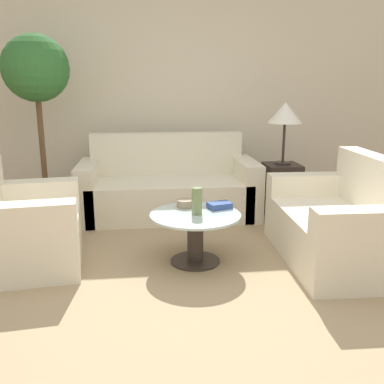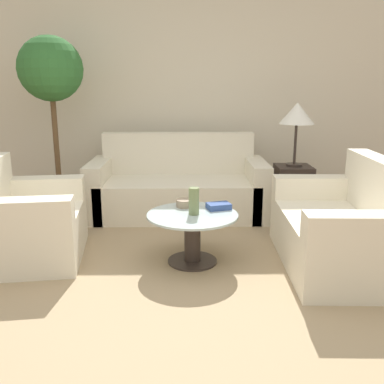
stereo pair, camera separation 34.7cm
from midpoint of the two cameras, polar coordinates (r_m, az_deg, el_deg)
ground_plane at (r=2.95m, az=-3.03°, el=-15.64°), size 14.00×14.00×0.00m
wall_back at (r=5.51m, az=-5.07°, el=12.46°), size 10.00×0.06×2.60m
rug at (r=3.66m, az=-2.31°, el=-9.31°), size 3.73×3.69×0.01m
sofa_main at (r=4.92m, az=-5.18°, el=0.36°), size 1.97×0.88×0.91m
armchair at (r=3.85m, az=-24.34°, el=-4.82°), size 0.92×1.07×0.87m
loveseat at (r=3.78m, az=17.05°, el=-4.51°), size 0.88×1.41×0.89m
coffee_table at (r=3.56m, az=-2.36°, el=-5.30°), size 0.76×0.76×0.43m
side_table at (r=4.96m, az=9.87°, el=0.34°), size 0.39×0.39×0.58m
table_lamp at (r=4.83m, az=10.30°, el=10.17°), size 0.38×0.38×0.69m
potted_plant at (r=4.97m, az=-21.90°, el=12.78°), size 0.70×0.70×1.97m
vase at (r=3.47m, az=-2.20°, el=-1.25°), size 0.09×0.09×0.22m
bowl at (r=3.71m, az=-3.61°, el=-1.55°), size 0.15×0.15×0.07m
book_stack at (r=3.66m, az=0.99°, el=-1.83°), size 0.22×0.18×0.05m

